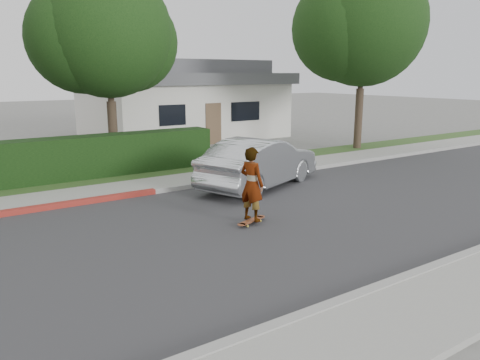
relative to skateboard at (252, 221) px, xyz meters
The scene contains 13 objects.
ground 1.75m from the skateboard, behind, with size 120.00×120.00×0.00m, color slate.
road 1.75m from the skateboard, behind, with size 60.00×8.00×0.01m, color #2D2D30.
curb_near 4.51m from the skateboard, 112.78° to the right, with size 60.00×0.20×0.15m, color #9E9E99.
sidewalk_near 5.35m from the skateboard, 109.05° to the right, with size 60.00×1.60×0.12m, color gray.
curb_far 4.40m from the skateboard, 113.39° to the left, with size 60.00×0.20×0.15m, color #9E9E99.
sidewalk_far 5.24m from the skateboard, 109.48° to the left, with size 60.00×1.60×0.12m, color gray.
planting_strip 6.77m from the skateboard, 104.96° to the left, with size 60.00×1.60×0.10m, color #2D4C1E.
tree_center 10.32m from the skateboard, 91.64° to the left, with size 5.66×4.84×7.44m.
tree_right 13.78m from the skateboard, 31.68° to the left, with size 6.32×5.60×8.56m.
house 17.24m from the skateboard, 68.58° to the left, with size 10.60×8.60×4.30m.
skateboard is the anchor object (origin of this frame).
skateboarder 0.91m from the skateboard, ahead, with size 0.65×0.43×1.78m, color white.
car_silver 3.91m from the skateboard, 50.76° to the left, with size 1.68×4.80×1.58m, color silver.
Camera 1 is at (-4.51, -8.73, 3.54)m, focal length 35.00 mm.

